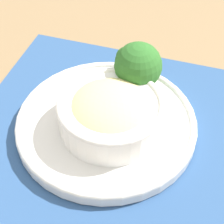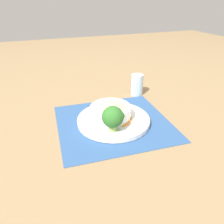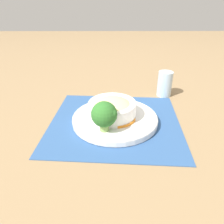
% 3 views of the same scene
% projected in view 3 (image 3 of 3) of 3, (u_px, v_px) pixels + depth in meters
% --- Properties ---
extents(ground_plane, '(4.00, 4.00, 0.00)m').
position_uv_depth(ground_plane, '(115.00, 122.00, 0.74)').
color(ground_plane, '#8C704C').
extents(placemat, '(0.46, 0.44, 0.00)m').
position_uv_depth(placemat, '(115.00, 122.00, 0.74)').
color(placemat, '#2D5184').
rests_on(placemat, ground_plane).
extents(plate, '(0.29, 0.29, 0.02)m').
position_uv_depth(plate, '(115.00, 118.00, 0.73)').
color(plate, white).
rests_on(plate, placemat).
extents(bowl, '(0.16, 0.16, 0.06)m').
position_uv_depth(bowl, '(112.00, 108.00, 0.72)').
color(bowl, white).
rests_on(bowl, plate).
extents(broccoli_floret, '(0.08, 0.08, 0.09)m').
position_uv_depth(broccoli_floret, '(104.00, 115.00, 0.63)').
color(broccoli_floret, '#84AD5B').
rests_on(broccoli_floret, plate).
extents(carrot_slice_near, '(0.04, 0.04, 0.01)m').
position_uv_depth(carrot_slice_near, '(119.00, 124.00, 0.69)').
color(carrot_slice_near, orange).
rests_on(carrot_slice_near, plate).
extents(carrot_slice_middle, '(0.04, 0.04, 0.01)m').
position_uv_depth(carrot_slice_middle, '(123.00, 123.00, 0.69)').
color(carrot_slice_middle, orange).
rests_on(carrot_slice_middle, plate).
extents(carrot_slice_far, '(0.04, 0.04, 0.01)m').
position_uv_depth(carrot_slice_far, '(126.00, 121.00, 0.70)').
color(carrot_slice_far, orange).
rests_on(carrot_slice_far, plate).
extents(carrot_slice_extra, '(0.04, 0.04, 0.01)m').
position_uv_depth(carrot_slice_extra, '(129.00, 119.00, 0.71)').
color(carrot_slice_extra, orange).
rests_on(carrot_slice_extra, plate).
extents(water_glass, '(0.06, 0.06, 0.10)m').
position_uv_depth(water_glass, '(165.00, 85.00, 0.91)').
color(water_glass, silver).
rests_on(water_glass, ground_plane).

